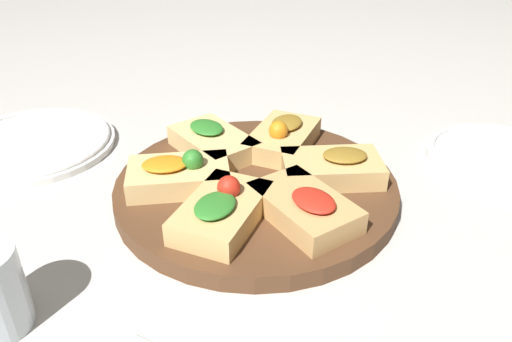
# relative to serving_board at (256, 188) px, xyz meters

# --- Properties ---
(ground_plane) EXTENTS (3.00, 3.00, 0.00)m
(ground_plane) POSITION_rel_serving_board_xyz_m (0.00, 0.00, -0.01)
(ground_plane) COLOR beige
(serving_board) EXTENTS (0.36, 0.36, 0.02)m
(serving_board) POSITION_rel_serving_board_xyz_m (0.00, 0.00, 0.00)
(serving_board) COLOR #51331E
(serving_board) RESTS_ON ground_plane
(focaccia_slice_0) EXTENTS (0.15, 0.12, 0.04)m
(focaccia_slice_0) POSITION_rel_serving_board_xyz_m (0.09, 0.04, 0.03)
(focaccia_slice_0) COLOR tan
(focaccia_slice_0) RESTS_ON serving_board
(focaccia_slice_1) EXTENTS (0.08, 0.12, 0.05)m
(focaccia_slice_1) POSITION_rel_serving_board_xyz_m (0.00, 0.10, 0.03)
(focaccia_slice_1) COLOR tan
(focaccia_slice_1) RESTS_ON serving_board
(focaccia_slice_2) EXTENTS (0.15, 0.13, 0.04)m
(focaccia_slice_2) POSITION_rel_serving_board_xyz_m (-0.09, 0.05, 0.03)
(focaccia_slice_2) COLOR #DBB775
(focaccia_slice_2) RESTS_ON serving_board
(focaccia_slice_3) EXTENTS (0.15, 0.13, 0.05)m
(focaccia_slice_3) POSITION_rel_serving_board_xyz_m (-0.08, -0.05, 0.03)
(focaccia_slice_3) COLOR #DBB775
(focaccia_slice_3) RESTS_ON serving_board
(focaccia_slice_4) EXTENTS (0.08, 0.12, 0.05)m
(focaccia_slice_4) POSITION_rel_serving_board_xyz_m (0.00, -0.10, 0.03)
(focaccia_slice_4) COLOR tan
(focaccia_slice_4) RESTS_ON serving_board
(focaccia_slice_5) EXTENTS (0.15, 0.13, 0.04)m
(focaccia_slice_5) POSITION_rel_serving_board_xyz_m (0.08, -0.05, 0.03)
(focaccia_slice_5) COLOR tan
(focaccia_slice_5) RESTS_ON serving_board
(plate_left) EXTENTS (0.25, 0.25, 0.02)m
(plate_left) POSITION_rel_serving_board_xyz_m (-0.37, -0.01, -0.00)
(plate_left) COLOR white
(plate_left) RESTS_ON ground_plane
(plate_right) EXTENTS (0.20, 0.20, 0.02)m
(plate_right) POSITION_rel_serving_board_xyz_m (0.29, 0.22, -0.00)
(plate_right) COLOR white
(plate_right) RESTS_ON ground_plane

